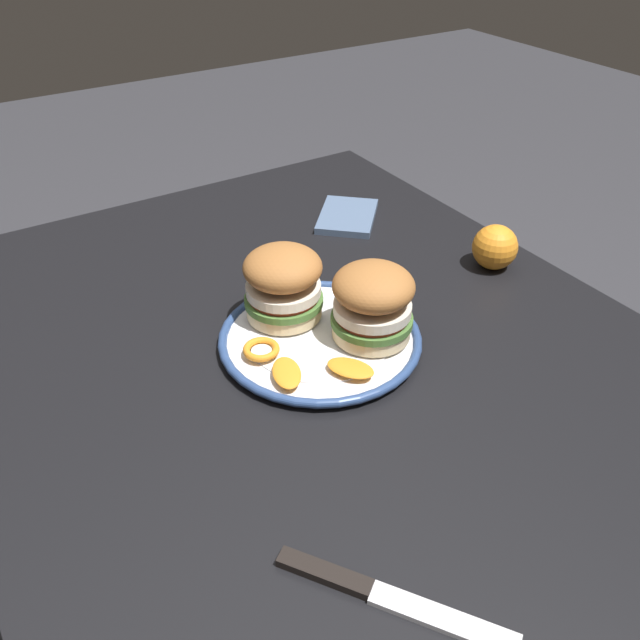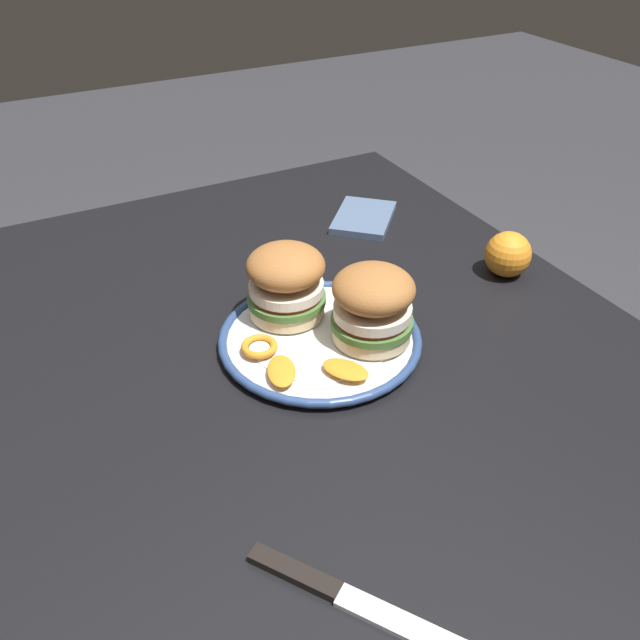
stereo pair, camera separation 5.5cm
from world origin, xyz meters
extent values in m
cube|color=black|center=(0.00, 0.00, 0.73)|extent=(1.25, 0.86, 0.03)
cube|color=black|center=(0.56, -0.37, 0.36)|extent=(0.06, 0.06, 0.72)
cube|color=black|center=(0.56, 0.37, 0.36)|extent=(0.06, 0.06, 0.72)
cylinder|color=white|center=(0.07, -0.01, 0.75)|extent=(0.25, 0.25, 0.01)
torus|color=navy|center=(0.07, -0.01, 0.76)|extent=(0.27, 0.27, 0.01)
cylinder|color=white|center=(0.07, -0.01, 0.76)|extent=(0.19, 0.19, 0.00)
cylinder|color=beige|center=(0.14, 0.01, 0.78)|extent=(0.10, 0.10, 0.02)
cylinder|color=#477033|center=(0.14, 0.01, 0.79)|extent=(0.11, 0.11, 0.01)
cylinder|color=#BC3828|center=(0.14, 0.01, 0.80)|extent=(0.09, 0.09, 0.01)
cylinder|color=silver|center=(0.14, 0.01, 0.81)|extent=(0.10, 0.10, 0.01)
ellipsoid|color=#A36633|center=(0.14, 0.01, 0.84)|extent=(0.15, 0.15, 0.05)
cylinder|color=beige|center=(0.04, -0.07, 0.78)|extent=(0.10, 0.10, 0.02)
cylinder|color=#477033|center=(0.04, -0.07, 0.79)|extent=(0.11, 0.11, 0.01)
cylinder|color=#BC3828|center=(0.04, -0.07, 0.80)|extent=(0.09, 0.09, 0.01)
cylinder|color=silver|center=(0.04, -0.07, 0.81)|extent=(0.10, 0.10, 0.01)
ellipsoid|color=#A36633|center=(0.04, -0.07, 0.84)|extent=(0.15, 0.15, 0.05)
torus|color=orange|center=(0.08, 0.08, 0.77)|extent=(0.05, 0.05, 0.01)
cylinder|color=#F4E5C6|center=(0.08, 0.08, 0.77)|extent=(0.03, 0.03, 0.00)
ellipsoid|color=orange|center=(0.02, 0.07, 0.77)|extent=(0.07, 0.05, 0.01)
ellipsoid|color=orange|center=(-0.01, 0.00, 0.77)|extent=(0.07, 0.06, 0.01)
sphere|color=orange|center=(0.10, -0.35, 0.78)|extent=(0.07, 0.07, 0.07)
cube|color=silver|center=(-0.31, 0.11, 0.75)|extent=(0.12, 0.09, 0.01)
cube|color=black|center=(-0.22, 0.17, 0.75)|extent=(0.08, 0.07, 0.01)
cube|color=slate|center=(0.35, -0.24, 0.75)|extent=(0.16, 0.16, 0.01)
camera|label=1|loc=(-0.52, 0.36, 1.29)|focal=37.14mm
camera|label=2|loc=(-0.55, 0.31, 1.29)|focal=37.14mm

